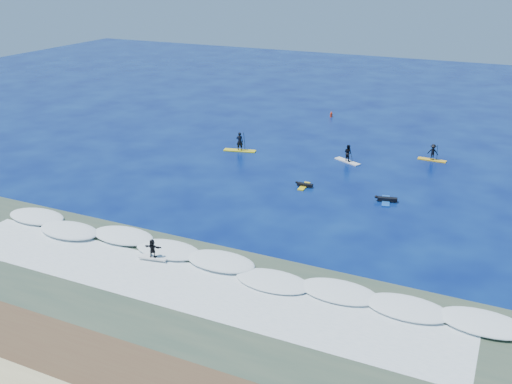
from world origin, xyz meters
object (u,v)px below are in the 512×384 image
at_px(sup_paddler_right, 433,153).
at_px(prone_paddler_near, 304,185).
at_px(sup_paddler_center, 348,155).
at_px(marker_buoy, 331,115).
at_px(sup_paddler_left, 240,144).
at_px(prone_paddler_far, 386,200).
at_px(wave_surfer, 153,250).

relative_size(sup_paddler_right, prone_paddler_near, 1.36).
distance_m(sup_paddler_center, marker_buoy, 17.14).
distance_m(sup_paddler_left, marker_buoy, 17.65).
bearing_deg(prone_paddler_far, marker_buoy, 15.04).
bearing_deg(marker_buoy, prone_paddler_near, -77.52).
distance_m(sup_paddler_left, sup_paddler_center, 11.15).
xyz_separation_m(prone_paddler_far, marker_buoy, (-12.46, 24.00, 0.17)).
height_order(sup_paddler_left, marker_buoy, sup_paddler_left).
xyz_separation_m(prone_paddler_near, wave_surfer, (-4.38, -16.47, 0.64)).
xyz_separation_m(sup_paddler_right, wave_surfer, (-13.33, -28.40, 0.04)).
bearing_deg(sup_paddler_left, sup_paddler_right, 2.81).
bearing_deg(wave_surfer, prone_paddler_near, 64.27).
height_order(sup_paddler_left, wave_surfer, sup_paddler_left).
distance_m(prone_paddler_near, marker_buoy, 24.32).
xyz_separation_m(sup_paddler_right, marker_buoy, (-14.20, 11.82, -0.41)).
bearing_deg(wave_surfer, prone_paddler_far, 43.63).
distance_m(sup_paddler_center, prone_paddler_far, 10.04).
bearing_deg(wave_surfer, sup_paddler_center, 65.61).
distance_m(sup_paddler_right, wave_surfer, 31.37).
height_order(prone_paddler_near, wave_surfer, wave_surfer).
xyz_separation_m(sup_paddler_left, wave_surfer, (5.15, -23.10, 0.06)).
height_order(sup_paddler_center, prone_paddler_far, sup_paddler_center).
bearing_deg(prone_paddler_far, sup_paddler_left, 55.27).
xyz_separation_m(sup_paddler_left, sup_paddler_right, (18.48, 5.30, 0.02)).
relative_size(sup_paddler_left, marker_buoy, 4.51).
height_order(sup_paddler_center, wave_surfer, sup_paddler_center).
relative_size(sup_paddler_center, prone_paddler_far, 1.20).
distance_m(prone_paddler_near, prone_paddler_far, 7.21).
xyz_separation_m(sup_paddler_left, prone_paddler_far, (16.74, -6.88, -0.56)).
bearing_deg(marker_buoy, sup_paddler_right, -39.79).
xyz_separation_m(prone_paddler_far, wave_surfer, (-11.59, -16.22, 0.62)).
distance_m(sup_paddler_right, prone_paddler_far, 12.32).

